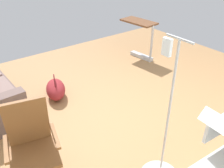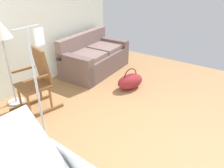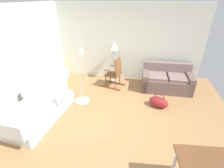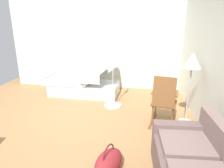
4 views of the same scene
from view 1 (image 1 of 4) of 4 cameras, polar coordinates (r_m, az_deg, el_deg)
ground_plane at (r=3.95m, az=7.16°, el=-6.51°), size 6.42×6.42×0.00m
rocking_chair at (r=2.75m, az=-18.00°, el=-13.99°), size 0.85×0.64×1.05m
overbed_table at (r=5.61m, az=6.75°, el=11.28°), size 0.86×0.49×0.84m
duffel_bag at (r=4.32m, az=-13.03°, el=-1.17°), size 0.64×0.50×0.43m
iv_pole at (r=2.89m, az=11.37°, el=-17.34°), size 0.44×0.44×1.69m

